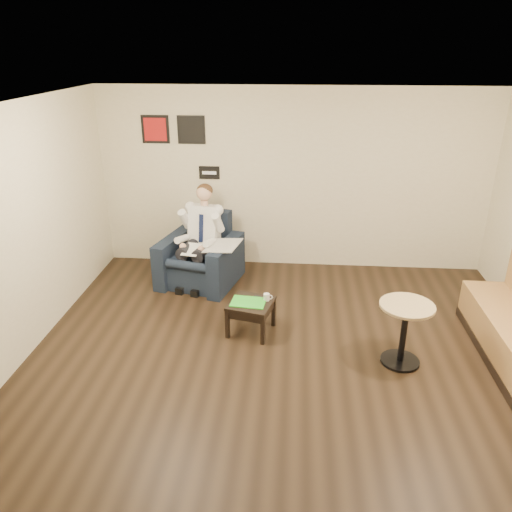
# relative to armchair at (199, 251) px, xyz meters

# --- Properties ---
(ground) EXTENTS (6.00, 6.00, 0.00)m
(ground) POSITION_rel_armchair_xyz_m (1.35, -2.20, -0.51)
(ground) COLOR black
(ground) RESTS_ON ground
(wall_back) EXTENTS (6.00, 0.02, 2.80)m
(wall_back) POSITION_rel_armchair_xyz_m (1.35, 0.80, 0.89)
(wall_back) COLOR beige
(wall_back) RESTS_ON ground
(ceiling) EXTENTS (6.00, 6.00, 0.02)m
(ceiling) POSITION_rel_armchair_xyz_m (1.35, -2.20, 2.29)
(ceiling) COLOR white
(ceiling) RESTS_ON wall_back
(seating_sign) EXTENTS (0.32, 0.02, 0.20)m
(seating_sign) POSITION_rel_armchair_xyz_m (0.05, 0.78, 0.99)
(seating_sign) COLOR black
(seating_sign) RESTS_ON wall_back
(art_print_left) EXTENTS (0.42, 0.03, 0.42)m
(art_print_left) POSITION_rel_armchair_xyz_m (-0.75, 0.78, 1.64)
(art_print_left) COLOR #AA1514
(art_print_left) RESTS_ON wall_back
(art_print_right) EXTENTS (0.42, 0.03, 0.42)m
(art_print_right) POSITION_rel_armchair_xyz_m (-0.20, 0.78, 1.64)
(art_print_right) COLOR black
(art_print_right) RESTS_ON wall_back
(armchair) EXTENTS (1.28, 1.28, 1.02)m
(armchair) POSITION_rel_armchair_xyz_m (0.00, 0.00, 0.00)
(armchair) COLOR black
(armchair) RESTS_ON ground
(seated_man) EXTENTS (0.89, 1.13, 1.40)m
(seated_man) POSITION_rel_armchair_xyz_m (-0.03, -0.13, 0.19)
(seated_man) COLOR silver
(seated_man) RESTS_ON armchair
(lap_papers) EXTENTS (0.29, 0.37, 0.01)m
(lap_papers) POSITION_rel_armchair_xyz_m (-0.06, -0.24, 0.12)
(lap_papers) COLOR white
(lap_papers) RESTS_ON seated_man
(newspaper) EXTENTS (0.54, 0.63, 0.01)m
(newspaper) POSITION_rel_armchair_xyz_m (0.39, -0.21, 0.18)
(newspaper) COLOR silver
(newspaper) RESTS_ON armchair
(side_table) EXTENTS (0.62, 0.62, 0.42)m
(side_table) POSITION_rel_armchair_xyz_m (0.89, -1.35, -0.30)
(side_table) COLOR black
(side_table) RESTS_ON ground
(green_folder) EXTENTS (0.45, 0.34, 0.01)m
(green_folder) POSITION_rel_armchair_xyz_m (0.86, -1.36, -0.09)
(green_folder) COLOR green
(green_folder) RESTS_ON side_table
(coffee_mug) EXTENTS (0.09, 0.09, 0.09)m
(coffee_mug) POSITION_rel_armchair_xyz_m (1.08, -1.29, -0.05)
(coffee_mug) COLOR white
(coffee_mug) RESTS_ON side_table
(smartphone) EXTENTS (0.14, 0.11, 0.01)m
(smartphone) POSITION_rel_armchair_xyz_m (0.97, -1.22, -0.09)
(smartphone) COLOR black
(smartphone) RESTS_ON side_table
(cafe_table) EXTENTS (0.62, 0.62, 0.74)m
(cafe_table) POSITION_rel_armchair_xyz_m (2.65, -1.87, -0.14)
(cafe_table) COLOR tan
(cafe_table) RESTS_ON ground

